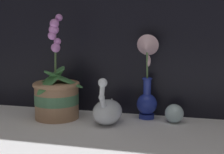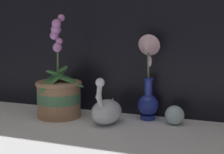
{
  "view_description": "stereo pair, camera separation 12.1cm",
  "coord_description": "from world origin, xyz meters",
  "px_view_note": "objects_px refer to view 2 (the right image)",
  "views": [
    {
      "loc": [
        0.31,
        -1.03,
        0.35
      ],
      "look_at": [
        0.01,
        0.13,
        0.18
      ],
      "focal_mm": 50.0,
      "sensor_mm": 36.0,
      "label": 1
    },
    {
      "loc": [
        0.42,
        -0.99,
        0.35
      ],
      "look_at": [
        0.01,
        0.13,
        0.18
      ],
      "focal_mm": 50.0,
      "sensor_mm": 36.0,
      "label": 2
    }
  ],
  "objects_px": {
    "swan_figurine": "(106,110)",
    "blue_vase": "(148,84)",
    "glass_sphere": "(175,115)",
    "orchid_potted_plant": "(59,94)"
  },
  "relations": [
    {
      "from": "blue_vase",
      "to": "orchid_potted_plant",
      "type": "bearing_deg",
      "value": -167.62
    },
    {
      "from": "orchid_potted_plant",
      "to": "glass_sphere",
      "type": "relative_size",
      "value": 5.72
    },
    {
      "from": "orchid_potted_plant",
      "to": "blue_vase",
      "type": "bearing_deg",
      "value": 12.38
    },
    {
      "from": "blue_vase",
      "to": "glass_sphere",
      "type": "distance_m",
      "value": 0.16
    },
    {
      "from": "swan_figurine",
      "to": "glass_sphere",
      "type": "bearing_deg",
      "value": 17.15
    },
    {
      "from": "swan_figurine",
      "to": "blue_vase",
      "type": "relative_size",
      "value": 0.55
    },
    {
      "from": "orchid_potted_plant",
      "to": "glass_sphere",
      "type": "height_order",
      "value": "orchid_potted_plant"
    },
    {
      "from": "swan_figurine",
      "to": "glass_sphere",
      "type": "distance_m",
      "value": 0.26
    },
    {
      "from": "swan_figurine",
      "to": "blue_vase",
      "type": "height_order",
      "value": "blue_vase"
    },
    {
      "from": "orchid_potted_plant",
      "to": "swan_figurine",
      "type": "xyz_separation_m",
      "value": [
        0.22,
        -0.02,
        -0.04
      ]
    }
  ]
}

